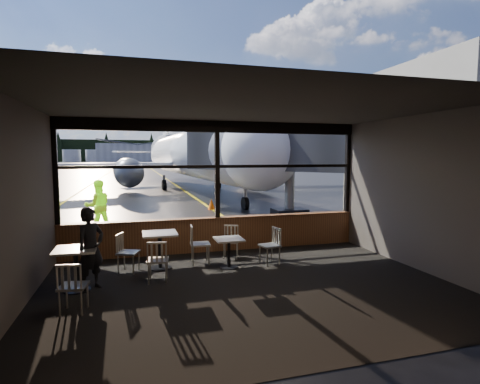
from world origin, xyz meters
name	(u,v)px	position (x,y,z in m)	size (l,w,h in m)	color
ground_plane	(140,165)	(0.00, 120.00, 0.00)	(520.00, 520.00, 0.00)	black
carpet_floor	(251,287)	(0.00, -3.00, 0.01)	(8.00, 6.00, 0.01)	black
ceiling	(251,106)	(0.00, -3.00, 3.50)	(8.00, 6.00, 0.04)	#38332D
wall_left	(16,207)	(-4.00, -3.00, 1.75)	(0.04, 6.00, 3.50)	#4E453E
wall_right	(423,193)	(4.00, -3.00, 1.75)	(0.04, 6.00, 3.50)	#4E453E
wall_back	(330,227)	(0.00, -6.00, 1.75)	(8.00, 0.04, 3.50)	#4E453E
window_sill	(218,235)	(0.00, 0.00, 0.45)	(8.00, 0.28, 0.90)	#5A321B
window_header	(217,127)	(0.00, 0.00, 3.35)	(8.00, 0.18, 0.30)	black
mullion_left	(55,172)	(-3.95, 0.00, 2.20)	(0.12, 0.12, 2.60)	black
mullion_centre	(217,170)	(0.00, 0.00, 2.20)	(0.12, 0.12, 2.60)	black
mullion_right	(347,169)	(3.95, 0.00, 2.20)	(0.12, 0.12, 2.60)	black
window_transom	(217,166)	(0.00, 0.00, 2.30)	(8.00, 0.10, 0.08)	black
airliner	(194,122)	(2.35, 19.02, 5.22)	(28.49, 34.19, 10.45)	white
jet_bridge	(271,164)	(3.60, 5.50, 2.27)	(8.50, 10.39, 4.54)	#2A292C
cafe_table_near	(229,253)	(-0.09, -1.61, 0.35)	(0.63, 0.63, 0.69)	#9F9A92
cafe_table_mid	(160,251)	(-1.62, -1.25, 0.42)	(0.76, 0.76, 0.84)	gray
cafe_table_left	(76,270)	(-3.25, -2.26, 0.41)	(0.75, 0.75, 0.83)	gray
chair_near_e	(270,246)	(0.92, -1.58, 0.44)	(0.48, 0.48, 0.88)	#B8B3A6
chair_near_w	(200,244)	(-0.67, -1.10, 0.47)	(0.51, 0.51, 0.94)	#AAA699
chair_near_n	(231,242)	(0.17, -0.79, 0.41)	(0.45, 0.45, 0.83)	#B9B3A7
chair_mid_s	(158,261)	(-1.72, -2.14, 0.44)	(0.48, 0.48, 0.88)	#B0AC9F
chair_mid_w	(128,253)	(-2.31, -1.33, 0.44)	(0.48, 0.48, 0.88)	#B8B2A6
chair_left_s	(73,287)	(-3.15, -3.33, 0.44)	(0.48, 0.48, 0.88)	beige
passenger	(91,249)	(-2.98, -2.25, 0.80)	(0.58, 0.38, 1.60)	black
ground_crew	(98,206)	(-3.35, 3.66, 0.89)	(0.87, 0.67, 1.78)	#BFF219
cone_nose	(211,204)	(1.45, 7.95, 0.26)	(0.37, 0.37, 0.51)	#E95A07
terminal_annex	(447,146)	(10.00, 2.50, 3.00)	(5.00, 7.00, 6.00)	gray
hangar_mid	(138,152)	(0.00, 185.00, 5.00)	(38.00, 15.00, 10.00)	silver
hangar_right	(256,150)	(60.00, 178.00, 6.00)	(50.00, 20.00, 12.00)	silver
fuel_tank_a	(72,156)	(-30.00, 182.00, 3.00)	(8.00, 8.00, 6.00)	silver
fuel_tank_b	(94,156)	(-20.00, 182.00, 3.00)	(8.00, 8.00, 6.00)	silver
fuel_tank_c	(116,156)	(-10.00, 182.00, 3.00)	(8.00, 8.00, 6.00)	silver
treeline	(137,151)	(0.00, 210.00, 6.00)	(360.00, 3.00, 12.00)	black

